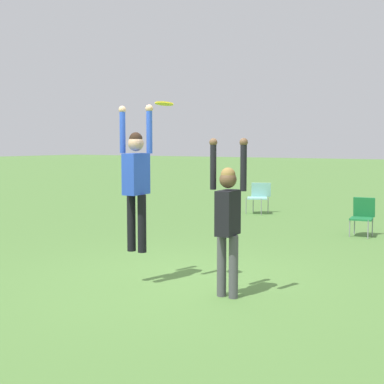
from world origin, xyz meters
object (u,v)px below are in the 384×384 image
at_px(person_jumping, 136,175).
at_px(camping_chair_2, 259,195).
at_px(person_defending, 228,214).
at_px(frisbee, 164,104).
at_px(camping_chair_4, 363,214).

xyz_separation_m(person_jumping, camping_chair_2, (-1.72, 7.78, -1.01)).
xyz_separation_m(person_defending, frisbee, (-0.91, -0.09, 1.42)).
height_order(person_jumping, camping_chair_4, person_jumping).
bearing_deg(camping_chair_2, frisbee, 80.95).
bearing_deg(camping_chair_4, person_defending, 79.31).
bearing_deg(person_jumping, person_defending, -90.00).
distance_m(camping_chair_2, camping_chair_4, 4.04).
xyz_separation_m(camping_chair_2, camping_chair_4, (3.40, -2.18, -0.04)).
height_order(frisbee, camping_chair_4, frisbee).
relative_size(person_defending, camping_chair_2, 2.39).
relative_size(frisbee, camping_chair_2, 0.29).
bearing_deg(person_defending, frisbee, -88.75).
height_order(person_jumping, person_defending, person_jumping).
xyz_separation_m(person_jumping, camping_chair_4, (1.69, 5.60, -1.05)).
height_order(person_jumping, frisbee, frisbee).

